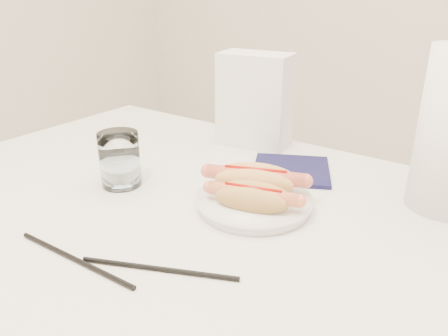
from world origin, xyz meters
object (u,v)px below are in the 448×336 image
Objects in this scene: hotdog_right at (253,197)px; table at (199,232)px; water_glass at (120,159)px; napkin_box at (255,100)px; plate at (254,203)px; hotdog_left at (255,180)px.

table is at bearing 173.64° from hotdog_right.
water_glass is (-0.27, -0.04, 0.02)m from hotdog_right.
water_glass is 0.36m from napkin_box.
plate is at bearing 101.65° from hotdog_right.
plate is at bearing 14.66° from water_glass.
plate is (0.09, 0.04, 0.07)m from table.
hotdog_right is (0.03, -0.06, -0.00)m from hotdog_left.
water_glass reaches higher than hotdog_left.
hotdog_left is (0.07, 0.07, 0.10)m from table.
hotdog_left is 0.26m from water_glass.
hotdog_left is 0.80× the size of napkin_box.
hotdog_right is 1.46× the size of water_glass.
hotdog_right is (0.01, -0.03, 0.03)m from plate.
water_glass is (-0.24, -0.10, 0.01)m from hotdog_left.
napkin_box reaches higher than table.
hotdog_right is at bearing -66.67° from napkin_box.
hotdog_left is (-0.02, 0.03, 0.03)m from plate.
napkin_box is (-0.19, 0.30, 0.07)m from hotdog_right.
water_glass reaches higher than table.
hotdog_left is at bearing 45.55° from table.
hotdog_left is 1.65× the size of water_glass.
table is at bearing -155.56° from hotdog_left.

